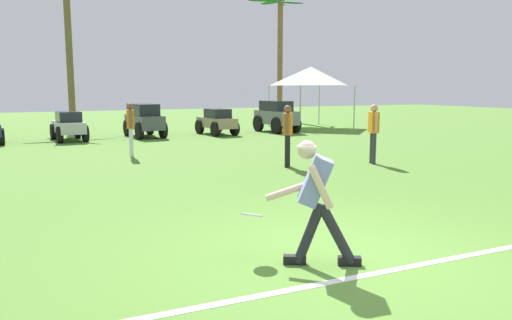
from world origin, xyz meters
TOP-DOWN VIEW (x-y plane):
  - ground_plane at (0.00, 0.00)m, footprint 80.00×80.00m
  - field_line_paint at (0.00, -0.61)m, footprint 27.55×0.78m
  - frisbee_thrower at (-0.44, -0.08)m, footprint 0.90×0.79m
  - frisbee_in_flight at (-0.97, 0.47)m, footprint 0.38×0.38m
  - teammate_near_sideline at (2.81, 6.17)m, footprint 0.37×0.43m
  - teammate_midfield at (5.11, 5.65)m, footprint 0.31×0.48m
  - teammate_deep at (-0.30, 9.84)m, footprint 0.25×0.50m
  - parked_car_slot_c at (-1.42, 15.35)m, footprint 1.21×2.25m
  - parked_car_slot_d at (1.49, 15.51)m, footprint 1.28×2.46m
  - parked_car_slot_e at (4.52, 15.12)m, footprint 1.25×2.27m
  - parked_car_slot_f at (7.37, 15.05)m, footprint 1.31×2.41m
  - palm_tree_far_left at (-0.58, 21.37)m, footprint 3.45×3.15m
  - palm_tree_left_of_centre at (11.56, 22.30)m, footprint 3.35×3.24m
  - event_tent at (10.14, 16.56)m, footprint 3.23×3.23m

SIDE VIEW (x-z plane):
  - ground_plane at x=0.00m, z-range 0.00..0.00m
  - field_line_paint at x=0.00m, z-range 0.00..0.01m
  - frisbee_in_flight at x=-0.97m, z-range 0.47..0.56m
  - parked_car_slot_c at x=-1.42m, z-range 0.01..1.11m
  - parked_car_slot_e at x=4.52m, z-range 0.01..1.11m
  - parked_car_slot_d at x=1.49m, z-range 0.05..1.39m
  - parked_car_slot_f at x=7.37m, z-range 0.04..1.44m
  - frisbee_thrower at x=-0.44m, z-range 0.09..1.51m
  - teammate_near_sideline at x=2.81m, z-range 0.16..1.72m
  - teammate_midfield at x=5.11m, z-range 0.16..1.72m
  - teammate_deep at x=-0.30m, z-range 0.16..1.72m
  - event_tent at x=10.14m, z-range 1.05..4.06m
  - palm_tree_far_left at x=-0.58m, z-range 0.67..7.61m
  - palm_tree_left_of_centre at x=11.56m, z-range 0.75..8.20m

